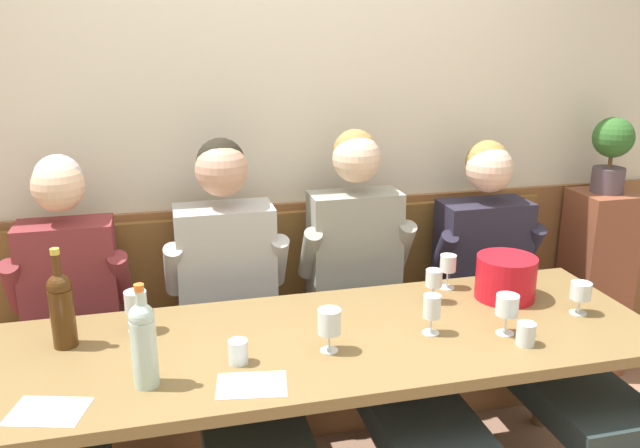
{
  "coord_description": "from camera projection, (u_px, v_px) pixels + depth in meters",
  "views": [
    {
      "loc": [
        -0.55,
        -1.87,
        1.79
      ],
      "look_at": [
        0.03,
        0.44,
        1.05
      ],
      "focal_mm": 37.1,
      "sensor_mm": 36.0,
      "label": 1
    }
  ],
  "objects": [
    {
      "name": "ice_bucket",
      "position": [
        506.0,
        277.0,
        2.59
      ],
      "size": [
        0.23,
        0.23,
        0.17
      ],
      "primitive_type": "cylinder",
      "color": "red",
      "rests_on": "dining_table"
    },
    {
      "name": "person_center_left_seat",
      "position": [
        64.0,
        350.0,
        2.42
      ],
      "size": [
        0.48,
        1.25,
        1.29
      ],
      "color": "#302538",
      "rests_on": "ground"
    },
    {
      "name": "room_wall_back",
      "position": [
        278.0,
        110.0,
        2.99
      ],
      "size": [
        6.8,
        0.08,
        2.8
      ],
      "primitive_type": "cube",
      "color": "beige",
      "rests_on": "ground"
    },
    {
      "name": "corner_pedestal",
      "position": [
        594.0,
        283.0,
        3.42
      ],
      "size": [
        0.28,
        0.28,
        0.97
      ],
      "primitive_type": "cube",
      "color": "brown",
      "rests_on": "ground"
    },
    {
      "name": "tasting_sheet_right_guest",
      "position": [
        48.0,
        411.0,
        1.85
      ],
      "size": [
        0.24,
        0.2,
        0.0
      ],
      "primitive_type": "cube",
      "rotation": [
        0.0,
        0.0,
        -0.28
      ],
      "color": "white",
      "rests_on": "dining_table"
    },
    {
      "name": "wine_glass_center_front",
      "position": [
        329.0,
        323.0,
        2.16
      ],
      "size": [
        0.08,
        0.08,
        0.15
      ],
      "color": "silver",
      "rests_on": "dining_table"
    },
    {
      "name": "wine_bottle_clear_water",
      "position": [
        62.0,
        307.0,
        2.19
      ],
      "size": [
        0.08,
        0.08,
        0.35
      ],
      "color": "#45270E",
      "rests_on": "dining_table"
    },
    {
      "name": "tasting_sheet_left_guest",
      "position": [
        252.0,
        385.0,
        1.99
      ],
      "size": [
        0.23,
        0.18,
        0.0
      ],
      "primitive_type": "cube",
      "rotation": [
        0.0,
        0.0,
        -0.16
      ],
      "color": "white",
      "rests_on": "dining_table"
    },
    {
      "name": "person_right_seat",
      "position": [
        236.0,
        323.0,
        2.59
      ],
      "size": [
        0.52,
        1.25,
        1.33
      ],
      "color": "#2F2D35",
      "rests_on": "ground"
    },
    {
      "name": "wall_bench",
      "position": [
        293.0,
        358.0,
        3.08
      ],
      "size": [
        2.61,
        0.42,
        0.94
      ],
      "color": "brown",
      "rests_on": "ground"
    },
    {
      "name": "dining_table",
      "position": [
        332.0,
        356.0,
        2.32
      ],
      "size": [
        2.31,
        0.78,
        0.74
      ],
      "color": "brown",
      "rests_on": "ground"
    },
    {
      "name": "person_center_right_seat",
      "position": [
        378.0,
        312.0,
        2.71
      ],
      "size": [
        0.51,
        1.25,
        1.34
      ],
      "color": "#352E41",
      "rests_on": "ground"
    },
    {
      "name": "wine_glass_right_end",
      "position": [
        434.0,
        280.0,
        2.54
      ],
      "size": [
        0.06,
        0.06,
        0.13
      ],
      "color": "silver",
      "rests_on": "dining_table"
    },
    {
      "name": "wine_glass_left_end",
      "position": [
        448.0,
        265.0,
        2.68
      ],
      "size": [
        0.07,
        0.07,
        0.14
      ],
      "color": "silver",
      "rests_on": "dining_table"
    },
    {
      "name": "wine_glass_mid_left",
      "position": [
        507.0,
        307.0,
        2.28
      ],
      "size": [
        0.08,
        0.08,
        0.15
      ],
      "color": "silver",
      "rests_on": "dining_table"
    },
    {
      "name": "wine_glass_near_bucket",
      "position": [
        432.0,
        309.0,
        2.29
      ],
      "size": [
        0.06,
        0.06,
        0.14
      ],
      "color": "silver",
      "rests_on": "dining_table"
    },
    {
      "name": "wood_wainscot_panel",
      "position": [
        284.0,
        300.0,
        3.21
      ],
      "size": [
        6.8,
        0.03,
        0.97
      ],
      "primitive_type": "cube",
      "color": "brown",
      "rests_on": "ground"
    },
    {
      "name": "potted_plant",
      "position": [
        612.0,
        150.0,
        3.21
      ],
      "size": [
        0.2,
        0.2,
        0.37
      ],
      "color": "#53434B",
      "rests_on": "corner_pedestal"
    },
    {
      "name": "wine_bottle_amber_mid",
      "position": [
        144.0,
        342.0,
        1.95
      ],
      "size": [
        0.08,
        0.08,
        0.33
      ],
      "color": "#B4CDC3",
      "rests_on": "dining_table"
    },
    {
      "name": "person_left_seat",
      "position": [
        517.0,
        301.0,
        2.86
      ],
      "size": [
        0.52,
        1.25,
        1.27
      ],
      "color": "#2C3432",
      "rests_on": "ground"
    },
    {
      "name": "water_tumbler_right",
      "position": [
        238.0,
        352.0,
        2.1
      ],
      "size": [
        0.06,
        0.06,
        0.08
      ],
      "primitive_type": "cylinder",
      "color": "silver",
      "rests_on": "dining_table"
    },
    {
      "name": "water_tumbler_left",
      "position": [
        526.0,
        334.0,
        2.22
      ],
      "size": [
        0.06,
        0.06,
        0.08
      ],
      "primitive_type": "cylinder",
      "color": "silver",
      "rests_on": "dining_table"
    },
    {
      "name": "wine_glass_center_rear",
      "position": [
        136.0,
        304.0,
        2.3
      ],
      "size": [
        0.08,
        0.08,
        0.15
      ],
      "color": "silver",
      "rests_on": "dining_table"
    },
    {
      "name": "wine_glass_mid_right",
      "position": [
        581.0,
        292.0,
        2.45
      ],
      "size": [
        0.08,
        0.08,
        0.12
      ],
      "color": "silver",
      "rests_on": "dining_table"
    }
  ]
}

